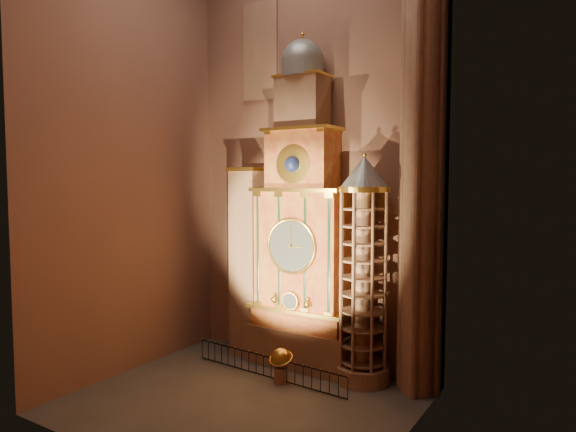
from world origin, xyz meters
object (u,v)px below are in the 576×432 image
Objects in this scene: celestial_globe at (281,362)px; iron_railing at (267,367)px; portrait_tower at (248,261)px; astronomical_clock at (302,237)px; stair_turret at (363,272)px.

iron_railing is at bearing 173.33° from celestial_globe.
portrait_tower is 5.89m from iron_railing.
astronomical_clock is 3.78m from stair_turret.
portrait_tower reaches higher than celestial_globe.
stair_turret is at bearing -4.30° from astronomical_clock.
astronomical_clock is 1.64× the size of portrait_tower.
astronomical_clock reaches higher than portrait_tower.
iron_railing is (-0.84, 0.10, -0.43)m from celestial_globe.
portrait_tower is at bearing 146.67° from celestial_globe.
celestial_globe reaches higher than iron_railing.
celestial_globe is (-3.20, -2.15, -4.28)m from stair_turret.
stair_turret is at bearing 33.91° from celestial_globe.
celestial_globe is at bearing -82.93° from astronomical_clock.
stair_turret is 6.54m from iron_railing.
astronomical_clock reaches higher than iron_railing.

